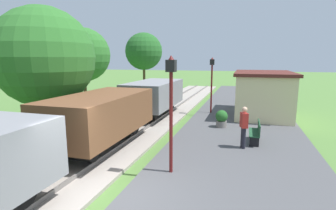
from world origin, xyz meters
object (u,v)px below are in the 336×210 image
Objects in this scene: tree_trackside_mid at (44,57)px; bench_down_platform at (251,97)px; potted_planter at (222,118)px; lamp_post_far at (212,75)px; tree_trackside_far at (83,55)px; lamp_post_near at (171,93)px; station_hut at (262,93)px; tree_field_left at (144,51)px; person_waiting at (244,126)px; freight_train at (101,118)px; bench_near_hut at (256,132)px.

bench_down_platform is at bearing 50.74° from tree_trackside_mid.
lamp_post_far is (-1.04, 3.67, 2.08)m from potted_planter.
lamp_post_far is 11.33m from tree_trackside_far.
lamp_post_near is at bearing -99.62° from potted_planter.
bench_down_platform is at bearing 96.62° from station_hut.
lamp_post_near is 0.59× the size of tree_trackside_mid.
potted_planter is at bearing 80.38° from lamp_post_near.
tree_field_left reaches higher than potted_planter.
tree_field_left is at bearing 131.89° from lamp_post_far.
station_hut reaches higher than bench_down_platform.
person_waiting is 0.46× the size of lamp_post_near.
station_hut is at bearing -38.15° from tree_field_left.
station_hut is 3.39× the size of person_waiting.
person_waiting reaches higher than bench_down_platform.
freight_train reaches higher than bench_down_platform.
person_waiting is at bearing 54.34° from lamp_post_near.
potted_planter is (-1.66, -8.71, 0.00)m from bench_down_platform.
tree_field_left is (2.35, 7.80, 0.47)m from tree_trackside_far.
station_hut is 1.57× the size of lamp_post_far.
station_hut is at bearing -6.40° from tree_trackside_far.
tree_trackside_mid reaches higher than person_waiting.
tree_trackside_mid is at bearing -173.57° from bench_near_hut.
person_waiting is (-0.52, -11.79, 0.46)m from bench_down_platform.
tree_trackside_far reaches higher than freight_train.
freight_train is 12.93× the size of bench_near_hut.
bench_near_hut is 5.20m from lamp_post_near.
bench_near_hut is at bearing -52.86° from potted_planter.
freight_train is 5.24× the size of lamp_post_near.
bench_near_hut is (-0.55, -6.19, -0.93)m from station_hut.
tree_trackside_mid is 0.98× the size of tree_trackside_far.
freight_train is at bearing -129.24° from station_hut.
tree_trackside_mid reaches higher than bench_near_hut.
tree_trackside_far is (-13.78, 7.80, 3.45)m from bench_near_hut.
person_waiting is 0.27× the size of tree_trackside_far.
lamp_post_near is 0.58× the size of tree_trackside_far.
lamp_post_far is at bearing 44.41° from tree_trackside_mid.
tree_trackside_mid is at bearing -129.26° from bench_down_platform.
lamp_post_far reaches higher than freight_train.
station_hut is 4.66m from potted_planter.
tree_trackside_mid is 9.75m from tree_trackside_far.
bench_near_hut is 10.91m from bench_down_platform.
lamp_post_far is at bearing 105.77° from potted_planter.
tree_trackside_far is (-13.78, -3.11, 3.45)m from bench_down_platform.
tree_trackside_mid is (-7.12, 2.82, 1.10)m from lamp_post_near.
bench_near_hut is 0.41× the size of lamp_post_far.
freight_train is at bearing -52.83° from tree_trackside_far.
tree_field_left is at bearing 73.24° from tree_trackside_far.
tree_trackside_far reaches higher than bench_down_platform.
station_hut is at bearing 5.73° from lamp_post_far.
freight_train is 18.76m from tree_field_left.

